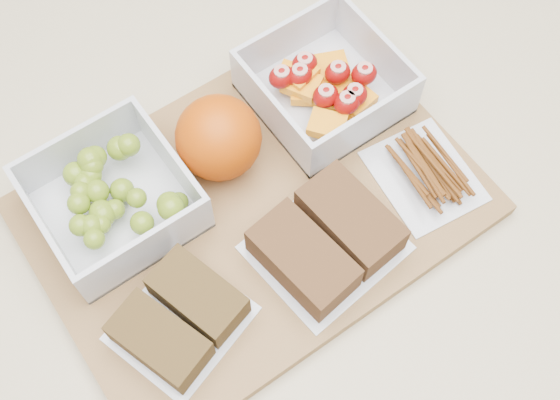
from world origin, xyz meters
The scene contains 9 objects.
ground centered at (0.00, 0.00, 0.00)m, with size 4.00×4.00×0.00m, color gray.
counter centered at (0.00, 0.00, 0.45)m, with size 1.20×0.90×0.90m, color beige.
cutting_board centered at (-0.02, 0.02, 0.91)m, with size 0.42×0.30×0.02m, color olive.
grape_container centered at (-0.13, 0.09, 0.94)m, with size 0.14×0.14×0.06m.
fruit_container centered at (0.11, 0.08, 0.94)m, with size 0.14×0.14×0.06m.
orange centered at (-0.01, 0.08, 0.96)m, with size 0.08×0.08×0.08m, color #C34604.
sandwich_bag_left centered at (-0.14, -0.05, 0.93)m, with size 0.14×0.13×0.03m.
sandwich_bag_center centered at (0.01, -0.06, 0.94)m, with size 0.14×0.13×0.04m.
pretzel_bag centered at (0.14, -0.06, 0.93)m, with size 0.10×0.12×0.02m.
Camera 1 is at (-0.17, -0.25, 1.54)m, focal length 45.00 mm.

